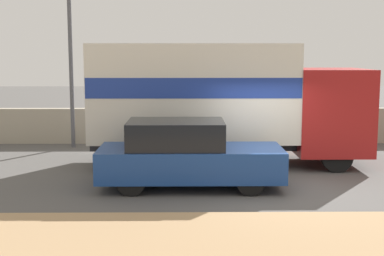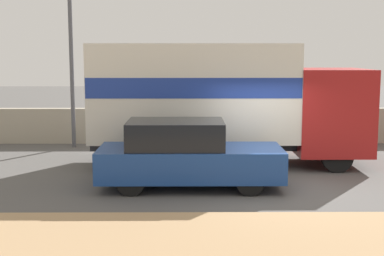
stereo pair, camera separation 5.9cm
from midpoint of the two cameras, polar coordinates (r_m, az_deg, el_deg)
ground_plane at (r=13.09m, az=8.47°, el=-6.41°), size 80.00×80.00×0.00m
stone_wall_backdrop at (r=19.45m, az=5.51°, el=0.26°), size 60.00×0.35×1.26m
street_lamp at (r=18.75m, az=-12.72°, el=9.40°), size 0.56×0.28×6.44m
box_truck at (r=15.44m, az=3.26°, el=3.25°), size 7.85×2.49×3.49m
car_hatchback at (r=12.89m, az=-0.50°, el=-2.90°), size 4.41×1.74×1.64m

